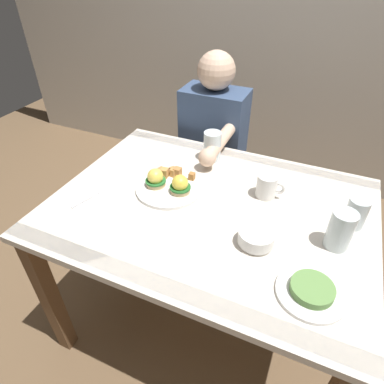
# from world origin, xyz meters

# --- Properties ---
(ground_plane) EXTENTS (6.00, 6.00, 0.00)m
(ground_plane) POSITION_xyz_m (0.00, 0.00, 0.00)
(ground_plane) COLOR brown
(dining_table) EXTENTS (1.20, 0.90, 0.74)m
(dining_table) POSITION_xyz_m (0.00, 0.00, 0.63)
(dining_table) COLOR silver
(dining_table) RESTS_ON ground_plane
(eggs_benedict_plate) EXTENTS (0.27, 0.27, 0.09)m
(eggs_benedict_plate) POSITION_xyz_m (-0.19, 0.03, 0.76)
(eggs_benedict_plate) COLOR white
(eggs_benedict_plate) RESTS_ON dining_table
(fruit_bowl) EXTENTS (0.12, 0.12, 0.05)m
(fruit_bowl) POSITION_xyz_m (0.21, -0.13, 0.77)
(fruit_bowl) COLOR white
(fruit_bowl) RESTS_ON dining_table
(coffee_mug) EXTENTS (0.11, 0.08, 0.09)m
(coffee_mug) POSITION_xyz_m (0.18, 0.14, 0.79)
(coffee_mug) COLOR white
(coffee_mug) RESTS_ON dining_table
(fork) EXTENTS (0.06, 0.15, 0.00)m
(fork) POSITION_xyz_m (-0.45, -0.15, 0.74)
(fork) COLOR silver
(fork) RESTS_ON dining_table
(water_glass_near) EXTENTS (0.08, 0.08, 0.13)m
(water_glass_near) POSITION_xyz_m (-0.12, 0.32, 0.80)
(water_glass_near) COLOR silver
(water_glass_near) RESTS_ON dining_table
(water_glass_far) EXTENTS (0.08, 0.08, 0.14)m
(water_glass_far) POSITION_xyz_m (0.46, -0.03, 0.80)
(water_glass_far) COLOR silver
(water_glass_far) RESTS_ON dining_table
(water_glass_extra) EXTENTS (0.07, 0.07, 0.11)m
(water_glass_extra) POSITION_xyz_m (0.50, 0.10, 0.79)
(water_glass_extra) COLOR silver
(water_glass_extra) RESTS_ON dining_table
(side_plate) EXTENTS (0.20, 0.20, 0.04)m
(side_plate) POSITION_xyz_m (0.41, -0.26, 0.75)
(side_plate) COLOR white
(side_plate) RESTS_ON dining_table
(diner_person) EXTENTS (0.34, 0.54, 1.14)m
(diner_person) POSITION_xyz_m (-0.22, 0.60, 0.65)
(diner_person) COLOR #33333D
(diner_person) RESTS_ON ground_plane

